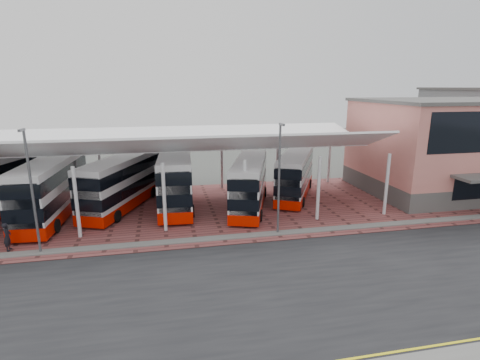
% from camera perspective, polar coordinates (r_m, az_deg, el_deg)
% --- Properties ---
extents(ground, '(140.00, 140.00, 0.00)m').
position_cam_1_polar(ground, '(21.82, 5.65, -14.77)').
color(ground, '#474A46').
extents(road, '(120.00, 14.00, 0.02)m').
position_cam_1_polar(road, '(20.99, 6.49, -16.02)').
color(road, black).
rests_on(road, ground).
extents(forecourt, '(72.00, 16.00, 0.06)m').
position_cam_1_polar(forecourt, '(33.83, 2.36, -3.90)').
color(forecourt, brown).
rests_on(forecourt, ground).
extents(north_kerb, '(120.00, 0.80, 0.14)m').
position_cam_1_polar(north_kerb, '(27.17, 1.74, -8.47)').
color(north_kerb, slate).
rests_on(north_kerb, ground).
extents(canopy, '(37.00, 11.63, 7.07)m').
position_cam_1_polar(canopy, '(32.45, -11.85, 5.51)').
color(canopy, silver).
rests_on(canopy, ground).
extents(terminal, '(18.40, 14.40, 9.25)m').
position_cam_1_polar(terminal, '(43.58, 30.06, 4.55)').
color(terminal, '#4F4D4B').
rests_on(terminal, ground).
extents(lamp_west, '(0.16, 0.90, 8.07)m').
position_cam_1_polar(lamp_west, '(26.48, -29.18, -1.14)').
color(lamp_west, '#535459').
rests_on(lamp_west, ground).
extents(lamp_east, '(0.16, 0.90, 8.07)m').
position_cam_1_polar(lamp_east, '(26.42, 5.99, 0.60)').
color(lamp_east, '#535459').
rests_on(lamp_east, ground).
extents(bus_1, '(3.45, 11.67, 4.75)m').
position_cam_1_polar(bus_1, '(33.82, -26.77, -1.24)').
color(bus_1, silver).
rests_on(bus_1, forecourt).
extents(bus_2, '(6.44, 11.03, 4.49)m').
position_cam_1_polar(bus_2, '(34.07, -17.55, -0.48)').
color(bus_2, silver).
rests_on(bus_2, forecourt).
extents(bus_3, '(3.43, 11.81, 4.81)m').
position_cam_1_polar(bus_3, '(33.93, -9.74, 0.21)').
color(bus_3, silver).
rests_on(bus_3, forecourt).
extents(bus_4, '(5.56, 10.62, 4.29)m').
position_cam_1_polar(bus_4, '(32.63, 1.46, -0.62)').
color(bus_4, silver).
rests_on(bus_4, forecourt).
extents(bus_5, '(6.79, 10.14, 4.21)m').
position_cam_1_polar(bus_5, '(36.45, 8.42, 0.75)').
color(bus_5, silver).
rests_on(bus_5, forecourt).
extents(pedestrian, '(0.49, 0.71, 1.89)m').
position_cam_1_polar(pedestrian, '(28.87, -31.95, -7.34)').
color(pedestrian, black).
rests_on(pedestrian, forecourt).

